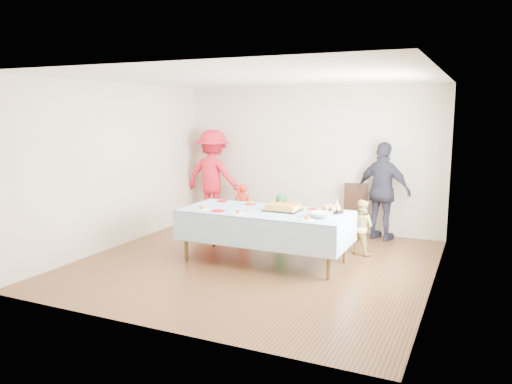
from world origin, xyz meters
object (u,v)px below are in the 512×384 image
party_table (265,214)px  birthday_cake (283,208)px  dining_chair (355,208)px  adult_left (213,177)px

party_table → birthday_cake: birthday_cake is taller
birthday_cake → dining_chair: bearing=72.2°
birthday_cake → dining_chair: size_ratio=0.54×
birthday_cake → adult_left: adult_left is taller
party_table → adult_left: size_ratio=1.34×
dining_chair → birthday_cake: bearing=-116.5°
party_table → adult_left: 2.90m
adult_left → party_table: bearing=135.7°
party_table → birthday_cake: (0.24, 0.11, 0.10)m
party_table → dining_chair: dining_chair is taller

